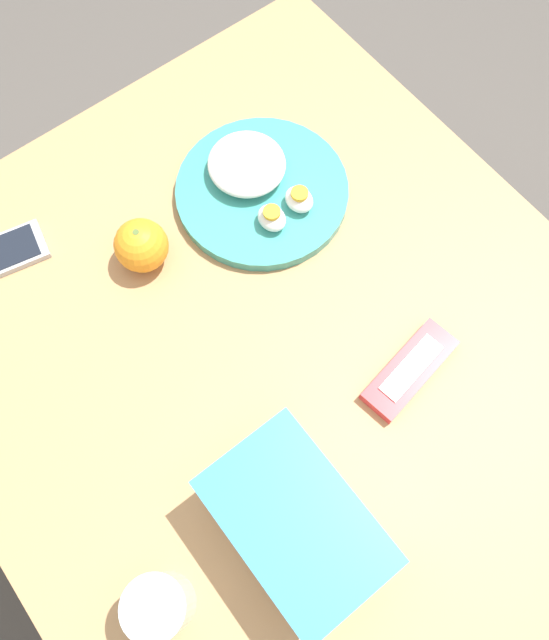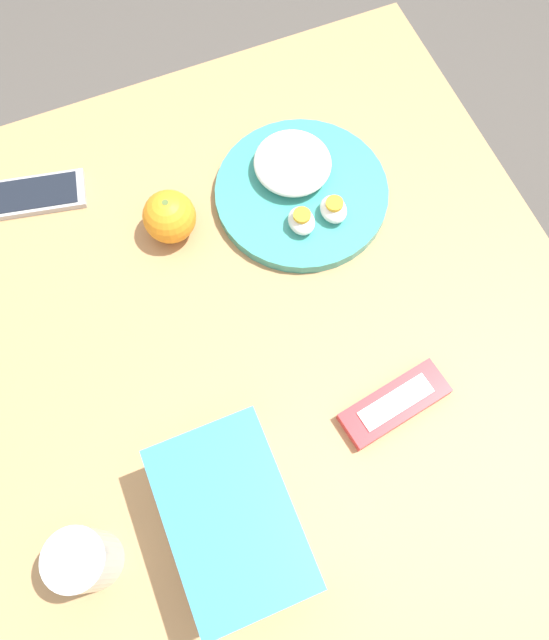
# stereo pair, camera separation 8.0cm
# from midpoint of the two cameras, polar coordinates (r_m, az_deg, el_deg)

# --- Properties ---
(ground_plane) EXTENTS (10.00, 10.00, 0.00)m
(ground_plane) POSITION_cam_midpoint_polar(r_m,az_deg,el_deg) (1.54, -1.46, -11.43)
(ground_plane) COLOR #4C4742
(table) EXTENTS (0.96, 0.84, 0.74)m
(table) POSITION_cam_midpoint_polar(r_m,az_deg,el_deg) (0.91, -2.43, -4.36)
(table) COLOR #AD7F51
(table) RESTS_ON ground_plane
(food_container) EXTENTS (0.20, 0.13, 0.11)m
(food_container) POSITION_cam_midpoint_polar(r_m,az_deg,el_deg) (0.73, -1.41, -18.65)
(food_container) COLOR white
(food_container) RESTS_ON table
(orange_fruit) EXTENTS (0.07, 0.07, 0.07)m
(orange_fruit) POSITION_cam_midpoint_polar(r_m,az_deg,el_deg) (0.86, -14.69, 6.29)
(orange_fruit) COLOR orange
(orange_fruit) RESTS_ON table
(rice_plate) EXTENTS (0.25, 0.25, 0.05)m
(rice_plate) POSITION_cam_midpoint_polar(r_m,az_deg,el_deg) (0.91, -3.97, 11.94)
(rice_plate) COLOR teal
(rice_plate) RESTS_ON table
(candy_bar) EXTENTS (0.07, 0.15, 0.02)m
(candy_bar) POSITION_cam_midpoint_polar(r_m,az_deg,el_deg) (0.81, 9.55, -4.88)
(candy_bar) COLOR #B7282D
(candy_bar) RESTS_ON table
(drinking_glass) EXTENTS (0.07, 0.07, 0.09)m
(drinking_glass) POSITION_cam_midpoint_polar(r_m,az_deg,el_deg) (0.75, -13.75, -24.45)
(drinking_glass) COLOR silver
(drinking_glass) RESTS_ON table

